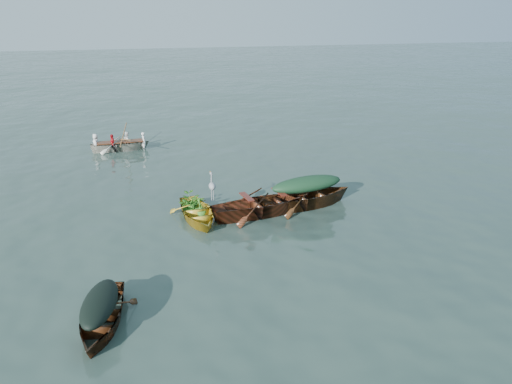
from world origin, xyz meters
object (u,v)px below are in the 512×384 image
rowed_boat (121,150)px  dark_covered_boat (102,326)px  open_wooden_boat (263,214)px  yellow_dinghy (197,220)px  heron (212,191)px  green_tarp_boat (306,207)px

rowed_boat → dark_covered_boat: bearing=176.4°
open_wooden_boat → rowed_boat: 10.23m
yellow_dinghy → heron: bearing=5.2°
rowed_boat → open_wooden_boat: bearing=-155.5°
dark_covered_boat → open_wooden_boat: (4.92, 5.07, 0.00)m
yellow_dinghy → heron: (0.54, 0.12, 0.91)m
yellow_dinghy → open_wooden_boat: open_wooden_boat is taller
yellow_dinghy → dark_covered_boat: yellow_dinghy is taller
open_wooden_boat → heron: (-1.63, 0.21, 0.91)m
open_wooden_boat → rowed_boat: bearing=17.2°
rowed_boat → yellow_dinghy: bearing=-167.2°
green_tarp_boat → heron: (-3.24, -0.09, 0.91)m
dark_covered_boat → heron: 6.29m
rowed_boat → heron: bearing=-163.9°
yellow_dinghy → heron: heron is taller
green_tarp_boat → open_wooden_boat: bearing=90.0°
dark_covered_boat → green_tarp_boat: (6.53, 5.38, 0.00)m
yellow_dinghy → heron: size_ratio=3.58×
dark_covered_boat → heron: size_ratio=3.71×
dark_covered_boat → green_tarp_boat: 8.46m
open_wooden_boat → green_tarp_boat: bearing=-88.9°
dark_covered_boat → heron: (3.29, 5.29, 0.91)m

